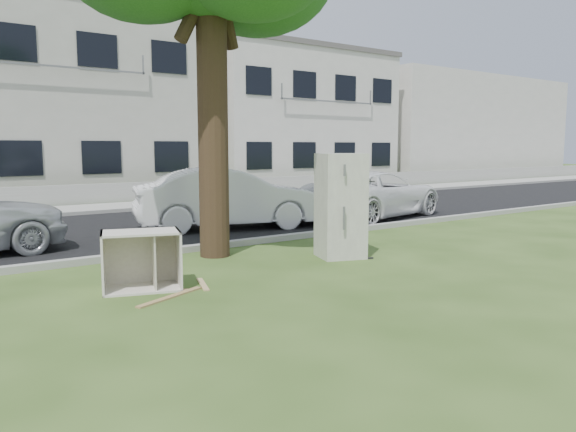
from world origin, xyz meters
TOP-DOWN VIEW (x-y plane):
  - ground at (0.00, 0.00)m, footprint 120.00×120.00m
  - road at (0.00, 6.00)m, footprint 120.00×7.00m
  - kerb_near at (0.00, 2.45)m, footprint 120.00×0.18m
  - kerb_far at (0.00, 9.55)m, footprint 120.00×0.18m
  - sidewalk at (0.00, 11.00)m, footprint 120.00×2.80m
  - low_wall at (0.00, 12.60)m, footprint 120.00×0.15m
  - townhouse_center at (0.00, 17.50)m, footprint 11.22×8.16m
  - townhouse_right at (12.00, 17.50)m, footprint 10.20×8.16m
  - filler_right at (26.00, 18.00)m, footprint 16.00×9.00m
  - fridge at (1.38, 0.38)m, footprint 0.96×0.93m
  - cabinet at (-2.40, 0.27)m, footprint 1.21×0.96m
  - plank_a at (-2.27, -0.38)m, footprint 1.11×0.54m
  - plank_b at (-2.21, 0.07)m, footprint 0.72×0.73m
  - plank_c at (-1.60, -0.01)m, footprint 0.32×0.72m
  - car_center at (1.57, 4.67)m, footprint 4.75×2.81m
  - car_right at (5.96, 4.16)m, footprint 5.10×3.13m

SIDE VIEW (x-z plane):
  - ground at x=0.00m, z-range 0.00..0.00m
  - kerb_near at x=0.00m, z-range -0.06..0.06m
  - kerb_far at x=0.00m, z-range -0.06..0.06m
  - road at x=0.00m, z-range 0.00..0.01m
  - sidewalk at x=0.00m, z-range 0.00..0.01m
  - plank_c at x=-1.60m, z-range 0.00..0.02m
  - plank_b at x=-2.21m, z-range 0.00..0.02m
  - plank_a at x=-2.27m, z-range 0.00..0.02m
  - low_wall at x=0.00m, z-range 0.00..0.70m
  - cabinet at x=-2.40m, z-range 0.00..0.83m
  - car_right at x=5.96m, z-range 0.00..1.32m
  - car_center at x=1.57m, z-range 0.00..1.48m
  - fridge at x=1.38m, z-range 0.00..1.87m
  - filler_right at x=26.00m, z-range 0.00..6.40m
  - townhouse_right at x=12.00m, z-range 0.00..6.84m
  - townhouse_center at x=0.00m, z-range 0.00..7.44m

